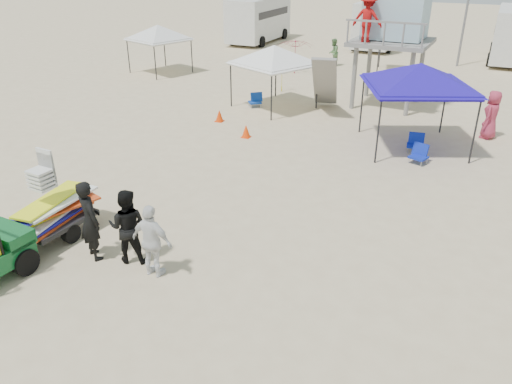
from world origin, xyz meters
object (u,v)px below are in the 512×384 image
at_px(surf_trailer, 51,207).
at_px(canopy_blue, 421,67).
at_px(man_left, 90,220).
at_px(lifeguard_tower, 393,15).

relative_size(surf_trailer, canopy_blue, 0.53).
relative_size(surf_trailer, man_left, 1.20).
bearing_deg(canopy_blue, surf_trailer, -123.80).
distance_m(surf_trailer, canopy_blue, 12.59).
height_order(man_left, canopy_blue, canopy_blue).
height_order(surf_trailer, man_left, surf_trailer).
bearing_deg(man_left, canopy_blue, -89.65).
bearing_deg(lifeguard_tower, canopy_blue, -67.83).
xyz_separation_m(surf_trailer, canopy_blue, (6.91, 10.32, 2.05)).
bearing_deg(canopy_blue, lifeguard_tower, 112.17).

